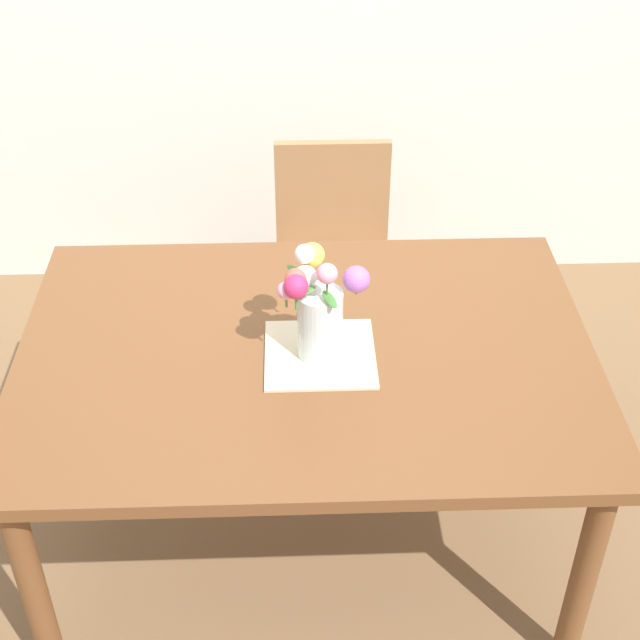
# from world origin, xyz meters

# --- Properties ---
(ground_plane) EXTENTS (12.00, 12.00, 0.00)m
(ground_plane) POSITION_xyz_m (0.00, 0.00, 0.00)
(ground_plane) COLOR brown
(dining_table) EXTENTS (1.59, 1.12, 0.76)m
(dining_table) POSITION_xyz_m (0.00, 0.00, 0.68)
(dining_table) COLOR brown
(dining_table) RESTS_ON ground_plane
(chair_far) EXTENTS (0.42, 0.42, 0.90)m
(chair_far) POSITION_xyz_m (0.12, 0.90, 0.52)
(chair_far) COLOR #9E7047
(chair_far) RESTS_ON ground_plane
(placemat) EXTENTS (0.30, 0.30, 0.01)m
(placemat) POSITION_xyz_m (0.04, -0.03, 0.77)
(placemat) COLOR beige
(placemat) RESTS_ON dining_table
(flower_vase) EXTENTS (0.24, 0.20, 0.32)m
(flower_vase) POSITION_xyz_m (0.03, -0.03, 0.93)
(flower_vase) COLOR silver
(flower_vase) RESTS_ON placemat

